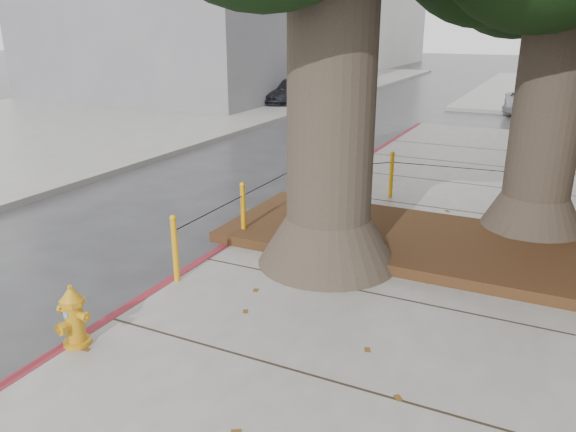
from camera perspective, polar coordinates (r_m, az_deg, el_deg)
ground at (r=6.13m, az=-3.24°, el=-15.52°), size 140.00×140.00×0.00m
sidewalk_opposite at (r=22.17m, az=-22.89°, el=8.64°), size 14.00×60.00×0.15m
curb_red at (r=8.91m, az=-6.68°, el=-3.60°), size 0.14×26.00×0.16m
planter_bed at (r=9.04m, az=14.00°, el=-2.64°), size 6.40×2.60×0.16m
bollard_ring at (r=9.80m, az=4.73°, el=2.24°), size 3.79×5.39×0.95m
fire_hydrant at (r=6.53m, az=-20.95°, el=-9.50°), size 0.37×0.33×0.70m
car_silver at (r=24.13m, az=25.60°, el=10.36°), size 3.86×1.82×1.27m
car_dark at (r=26.08m, az=-0.24°, el=12.52°), size 2.07×4.09×1.14m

